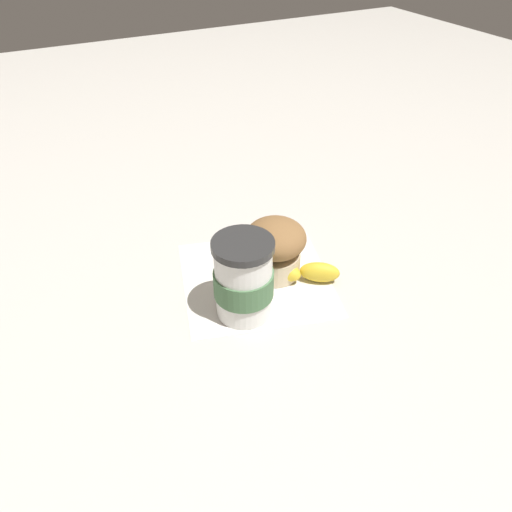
{
  "coord_description": "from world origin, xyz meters",
  "views": [
    {
      "loc": [
        -0.52,
        0.27,
        0.49
      ],
      "look_at": [
        0.0,
        0.0,
        0.04
      ],
      "focal_mm": 35.0,
      "sensor_mm": 36.0,
      "label": 1
    }
  ],
  "objects": [
    {
      "name": "ground_plane",
      "position": [
        0.0,
        0.0,
        0.0
      ],
      "size": [
        3.0,
        3.0,
        0.0
      ],
      "primitive_type": "plane",
      "color": "beige"
    },
    {
      "name": "paper_napkin",
      "position": [
        0.0,
        0.0,
        0.0
      ],
      "size": [
        0.27,
        0.27,
        0.0
      ],
      "primitive_type": "cube",
      "rotation": [
        0.0,
        0.0,
        -0.28
      ],
      "color": "white",
      "rests_on": "ground_plane"
    },
    {
      "name": "coffee_cup",
      "position": [
        -0.06,
        0.05,
        0.06
      ],
      "size": [
        0.08,
        0.08,
        0.12
      ],
      "color": "white",
      "rests_on": "paper_napkin"
    },
    {
      "name": "muffin",
      "position": [
        -0.0,
        -0.03,
        0.05
      ],
      "size": [
        0.09,
        0.09,
        0.09
      ],
      "color": "beige",
      "rests_on": "paper_napkin"
    },
    {
      "name": "banana",
      "position": [
        -0.01,
        -0.04,
        0.02
      ],
      "size": [
        0.15,
        0.13,
        0.03
      ],
      "color": "gold",
      "rests_on": "paper_napkin"
    }
  ]
}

